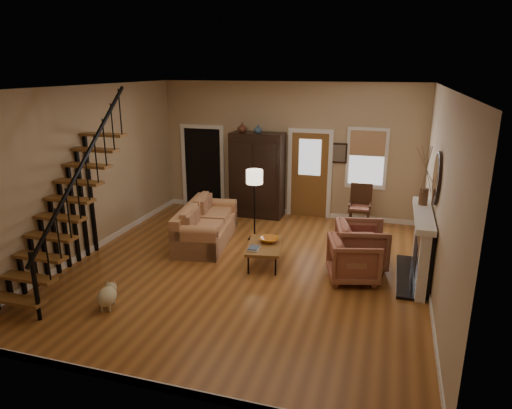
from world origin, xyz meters
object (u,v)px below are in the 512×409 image
(sofa, at_px, (206,224))
(armchair_left, at_px, (354,259))
(coffee_table, at_px, (264,254))
(side_chair, at_px, (360,207))
(armoire, at_px, (257,175))
(floor_lamp, at_px, (255,205))
(armchair_right, at_px, (361,245))

(sofa, bearing_deg, armchair_left, -24.73)
(coffee_table, distance_m, side_chair, 3.09)
(armoire, height_order, sofa, armoire)
(side_chair, bearing_deg, floor_lamp, -146.07)
(side_chair, bearing_deg, armchair_left, -87.41)
(armoire, relative_size, armchair_left, 2.45)
(coffee_table, height_order, armchair_right, armchair_right)
(armchair_right, bearing_deg, sofa, 72.84)
(sofa, distance_m, coffee_table, 1.70)
(sofa, bearing_deg, floor_lamp, 17.91)
(armoire, relative_size, armchair_right, 2.24)
(sofa, bearing_deg, coffee_table, -35.16)
(floor_lamp, bearing_deg, sofa, -153.76)
(sofa, height_order, armchair_left, sofa)
(coffee_table, relative_size, floor_lamp, 0.69)
(armchair_right, xyz_separation_m, floor_lamp, (-2.33, 0.78, 0.35))
(armoire, height_order, armchair_left, armoire)
(sofa, bearing_deg, side_chair, 23.38)
(floor_lamp, bearing_deg, coffee_table, -64.99)
(armoire, distance_m, coffee_table, 3.14)
(armoire, bearing_deg, floor_lamp, -75.30)
(armchair_left, height_order, armchair_right, armchair_right)
(armchair_left, distance_m, side_chair, 2.83)
(coffee_table, relative_size, armchair_right, 1.13)
(armchair_right, bearing_deg, armchair_left, 160.70)
(armchair_left, xyz_separation_m, armchair_right, (0.08, 0.62, 0.04))
(armchair_left, xyz_separation_m, side_chair, (-0.13, 2.83, 0.12))
(sofa, height_order, side_chair, side_chair)
(armoire, height_order, floor_lamp, armoire)
(armoire, distance_m, sofa, 2.25)
(sofa, xyz_separation_m, coffee_table, (1.51, -0.76, -0.20))
(sofa, height_order, floor_lamp, floor_lamp)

